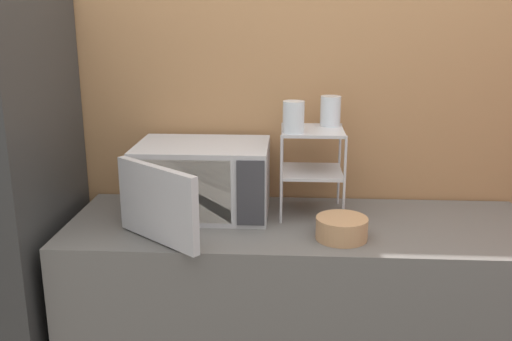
{
  "coord_description": "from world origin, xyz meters",
  "views": [
    {
      "loc": [
        -0.05,
        -1.75,
        1.67
      ],
      "look_at": [
        -0.18,
        0.34,
        1.09
      ],
      "focal_mm": 40.0,
      "sensor_mm": 36.0,
      "label": 1
    }
  ],
  "objects": [
    {
      "name": "microwave",
      "position": [
        -0.4,
        0.4,
        1.03
      ],
      "size": [
        0.54,
        0.65,
        0.28
      ],
      "color": "#ADADB2",
      "rests_on": "counter"
    },
    {
      "name": "dish_rack",
      "position": [
        0.04,
        0.43,
        1.14
      ],
      "size": [
        0.25,
        0.25,
        0.34
      ],
      "color": "#B2B2B7",
      "rests_on": "counter"
    },
    {
      "name": "glass_back_right",
      "position": [
        0.11,
        0.5,
        1.3
      ],
      "size": [
        0.08,
        0.08,
        0.12
      ],
      "color": "silver",
      "rests_on": "dish_rack"
    },
    {
      "name": "glass_front_left",
      "position": [
        -0.04,
        0.36,
        1.3
      ],
      "size": [
        0.08,
        0.08,
        0.12
      ],
      "color": "silver",
      "rests_on": "dish_rack"
    },
    {
      "name": "counter",
      "position": [
        0.0,
        0.31,
        0.45
      ],
      "size": [
        1.79,
        0.62,
        0.89
      ],
      "color": "#595654",
      "rests_on": "ground_plane"
    },
    {
      "name": "bowl",
      "position": [
        0.14,
        0.16,
        0.93
      ],
      "size": [
        0.19,
        0.19,
        0.08
      ],
      "color": "#AD7F56",
      "rests_on": "counter"
    },
    {
      "name": "wall_back",
      "position": [
        0.0,
        0.66,
        1.3
      ],
      "size": [
        8.0,
        0.06,
        2.6
      ],
      "color": "#9E7047",
      "rests_on": "ground_plane"
    }
  ]
}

